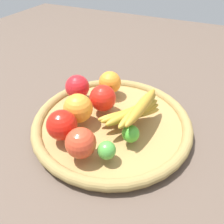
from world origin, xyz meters
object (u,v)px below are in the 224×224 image
apple_1 (103,98)px  orange_0 (78,108)px  lime_0 (107,150)px  banana_bunch (134,111)px  apple_0 (62,125)px  lime_1 (131,134)px  apple_3 (77,87)px  orange_1 (110,83)px  apple_2 (81,143)px

apple_1 → orange_0: 0.08m
lime_0 → banana_bunch: (-0.01, -0.15, 0.02)m
banana_bunch → apple_0: 0.20m
lime_1 → apple_0: size_ratio=0.58×
apple_3 → lime_1: 0.26m
banana_bunch → lime_0: bearing=84.5°
lime_1 → orange_0: size_ratio=0.55×
orange_1 → apple_1: bearing=103.0°
orange_1 → apple_0: size_ratio=0.94×
banana_bunch → apple_2: size_ratio=2.53×
lime_0 → banana_bunch: 0.15m
apple_3 → banana_bunch: size_ratio=0.41×
lime_1 → orange_1: size_ratio=0.61×
orange_1 → lime_0: size_ratio=1.65×
banana_bunch → apple_2: 0.18m
orange_1 → apple_3: bearing=41.5°
apple_3 → apple_0: size_ratio=0.97×
orange_1 → apple_0: bearing=85.8°
lime_0 → apple_0: bearing=-6.2°
apple_1 → apple_0: 0.16m
banana_bunch → apple_2: bearing=65.9°
orange_1 → orange_0: bearing=84.3°
orange_0 → banana_bunch: same height
lime_1 → orange_1: (0.15, -0.19, 0.01)m
orange_1 → apple_2: (-0.06, 0.28, 0.00)m
apple_3 → lime_0: (-0.20, 0.19, -0.02)m
lime_0 → orange_0: bearing=-34.4°
apple_2 → apple_1: bearing=-79.1°
apple_3 → orange_0: size_ratio=0.94×
apple_1 → banana_bunch: banana_bunch is taller
apple_3 → banana_bunch: bearing=168.2°
apple_3 → banana_bunch: (-0.21, 0.04, 0.00)m
apple_0 → apple_3: bearing=-70.1°
apple_3 → lime_1: bearing=153.6°
apple_1 → apple_2: (-0.04, 0.18, -0.00)m
orange_0 → banana_bunch: size_ratio=0.44×
apple_3 → orange_0: bearing=123.1°
apple_2 → banana_bunch: bearing=-114.1°
lime_0 → apple_0: apple_0 is taller
apple_1 → lime_1: size_ratio=1.74×
apple_3 → lime_1: size_ratio=1.69×
orange_1 → orange_0: 0.17m
lime_1 → banana_bunch: banana_bunch is taller
apple_3 → orange_0: orange_0 is taller
lime_1 → apple_2: (0.09, 0.09, 0.01)m
banana_bunch → orange_0: bearing=20.3°
orange_1 → banana_bunch: 0.17m
orange_0 → lime_1: bearing=174.8°
apple_3 → lime_0: apple_3 is taller
apple_1 → banana_bunch: (-0.11, 0.02, 0.00)m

